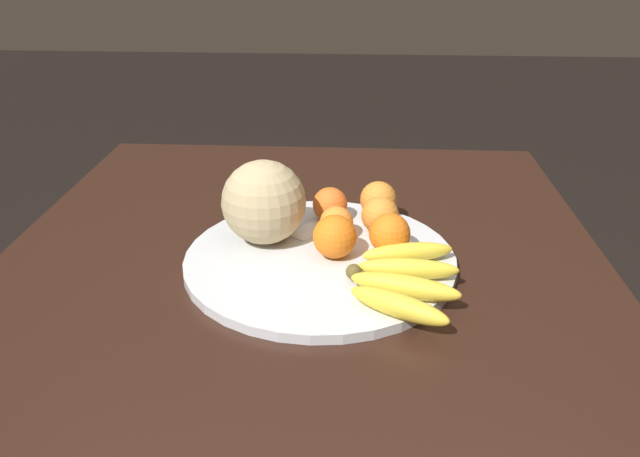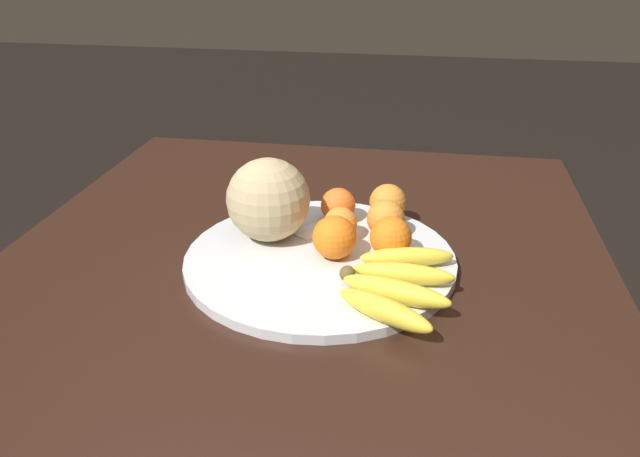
# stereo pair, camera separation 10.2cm
# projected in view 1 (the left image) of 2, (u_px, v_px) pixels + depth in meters

# --- Properties ---
(kitchen_table) EXTENTS (1.29, 1.05, 0.76)m
(kitchen_table) POSITION_uv_depth(u_px,v_px,m) (299.00, 325.00, 1.06)
(kitchen_table) COLOR black
(kitchen_table) RESTS_ON ground_plane
(fruit_bowl) EXTENTS (0.45, 0.45, 0.02)m
(fruit_bowl) POSITION_uv_depth(u_px,v_px,m) (320.00, 259.00, 1.05)
(fruit_bowl) COLOR silver
(fruit_bowl) RESTS_ON kitchen_table
(melon) EXTENTS (0.15, 0.15, 0.15)m
(melon) POSITION_uv_depth(u_px,v_px,m) (264.00, 202.00, 1.06)
(melon) COLOR tan
(melon) RESTS_ON fruit_bowl
(banana_bunch) EXTENTS (0.24, 0.18, 0.03)m
(banana_bunch) POSITION_uv_depth(u_px,v_px,m) (404.00, 279.00, 0.94)
(banana_bunch) COLOR brown
(banana_bunch) RESTS_ON fruit_bowl
(orange_front_left) EXTENTS (0.07, 0.07, 0.07)m
(orange_front_left) POSITION_uv_depth(u_px,v_px,m) (390.00, 234.00, 1.04)
(orange_front_left) COLOR orange
(orange_front_left) RESTS_ON fruit_bowl
(orange_front_right) EXTENTS (0.06, 0.06, 0.06)m
(orange_front_right) POSITION_uv_depth(u_px,v_px,m) (336.00, 223.00, 1.09)
(orange_front_right) COLOR orange
(orange_front_right) RESTS_ON fruit_bowl
(orange_mid_center) EXTENTS (0.07, 0.07, 0.07)m
(orange_mid_center) POSITION_uv_depth(u_px,v_px,m) (380.00, 215.00, 1.11)
(orange_mid_center) COLOR orange
(orange_mid_center) RESTS_ON fruit_bowl
(orange_back_left) EXTENTS (0.07, 0.07, 0.07)m
(orange_back_left) POSITION_uv_depth(u_px,v_px,m) (335.00, 237.00, 1.03)
(orange_back_left) COLOR orange
(orange_back_left) RESTS_ON fruit_bowl
(orange_back_right) EXTENTS (0.06, 0.06, 0.06)m
(orange_back_right) POSITION_uv_depth(u_px,v_px,m) (330.00, 205.00, 1.15)
(orange_back_right) COLOR orange
(orange_back_right) RESTS_ON fruit_bowl
(orange_top_small) EXTENTS (0.07, 0.07, 0.07)m
(orange_top_small) POSITION_uv_depth(u_px,v_px,m) (378.00, 199.00, 1.17)
(orange_top_small) COLOR orange
(orange_top_small) RESTS_ON fruit_bowl
(produce_tag) EXTENTS (0.10, 0.09, 0.00)m
(produce_tag) POSITION_uv_depth(u_px,v_px,m) (312.00, 229.00, 1.13)
(produce_tag) COLOR white
(produce_tag) RESTS_ON fruit_bowl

